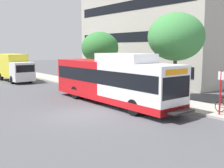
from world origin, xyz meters
TOP-DOWN VIEW (x-y plane):
  - ground_plane at (0.00, 8.00)m, footprint 120.00×120.00m
  - sidewalk_curb at (7.00, 6.00)m, footprint 3.00×56.00m
  - transit_bus at (3.50, 1.33)m, footprint 2.58×12.25m
  - bus_stop_sign_pole at (6.10, -5.52)m, footprint 0.10×0.36m
  - street_tree_near_stop at (8.10, -0.59)m, footprint 4.24×4.24m
  - street_tree_mid_block at (7.74, 8.69)m, footprint 3.77×3.77m
  - box_truck_background at (2.35, 18.83)m, footprint 2.32×7.01m
  - lattice_comm_tower at (19.61, 25.62)m, footprint 1.10×1.10m

SIDE VIEW (x-z plane):
  - ground_plane at x=0.00m, z-range 0.00..0.00m
  - sidewalk_curb at x=7.00m, z-range 0.00..0.14m
  - bus_stop_sign_pole at x=6.10m, z-range 0.35..2.95m
  - transit_bus at x=3.50m, z-range -0.12..3.53m
  - box_truck_background at x=2.35m, z-range 0.12..3.37m
  - street_tree_mid_block at x=7.74m, z-range 1.28..6.78m
  - street_tree_near_stop at x=8.10m, z-range 1.58..8.09m
  - lattice_comm_tower at x=19.61m, z-range -5.13..25.89m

